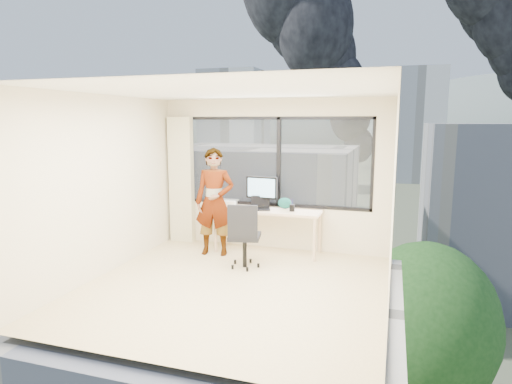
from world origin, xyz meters
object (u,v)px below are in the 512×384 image
at_px(chair, 245,234).
at_px(handbag, 285,203).
at_px(game_console, 229,202).
at_px(monitor, 262,192).
at_px(desk, 268,231).
at_px(person, 215,202).
at_px(laptop, 261,204).

height_order(chair, handbag, chair).
xyz_separation_m(game_console, handbag, (1.06, -0.10, 0.06)).
height_order(monitor, game_console, monitor).
height_order(desk, game_console, game_console).
bearing_deg(chair, person, 133.90).
distance_m(person, laptop, 0.77).
bearing_deg(handbag, desk, -162.56).
distance_m(chair, handbag, 1.12).
bearing_deg(game_console, laptop, -27.77).
height_order(desk, chair, chair).
distance_m(person, monitor, 0.82).
distance_m(chair, game_console, 1.32).
relative_size(monitor, handbag, 2.28).
relative_size(monitor, game_console, 1.84).
bearing_deg(monitor, laptop, -75.69).
distance_m(desk, laptop, 0.49).
xyz_separation_m(person, game_console, (0.02, 0.61, -0.11)).
xyz_separation_m(desk, handbag, (0.26, 0.16, 0.47)).
bearing_deg(handbag, monitor, -179.71).
relative_size(laptop, handbag, 1.38).
relative_size(desk, laptop, 5.39).
bearing_deg(laptop, person, -176.86).
xyz_separation_m(person, laptop, (0.71, 0.28, -0.04)).
relative_size(chair, laptop, 3.10).
distance_m(monitor, game_console, 0.74).
bearing_deg(desk, person, -156.67).
xyz_separation_m(chair, laptop, (0.02, 0.77, 0.34)).
xyz_separation_m(game_console, laptop, (0.69, -0.33, 0.07)).
height_order(person, laptop, person).
height_order(desk, person, person).
xyz_separation_m(desk, laptop, (-0.11, -0.07, 0.48)).
height_order(desk, handbag, handbag).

